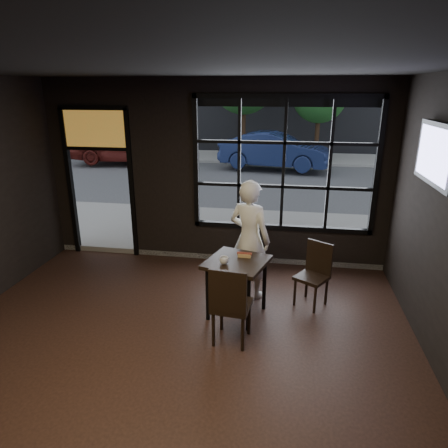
% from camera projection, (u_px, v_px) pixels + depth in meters
% --- Properties ---
extents(floor, '(6.00, 7.00, 0.02)m').
position_uv_depth(floor, '(152.00, 394.00, 4.15)').
color(floor, black).
rests_on(floor, ground).
extents(ceiling, '(6.00, 7.00, 0.02)m').
position_uv_depth(ceiling, '(129.00, 61.00, 3.12)').
color(ceiling, black).
rests_on(ceiling, ground).
extents(window_frame, '(3.06, 0.12, 2.28)m').
position_uv_depth(window_frame, '(284.00, 165.00, 6.66)').
color(window_frame, black).
rests_on(window_frame, ground).
extents(stained_transom, '(1.20, 0.06, 0.70)m').
position_uv_depth(stained_transom, '(95.00, 128.00, 6.98)').
color(stained_transom, orange).
rests_on(stained_transom, ground).
extents(street_asphalt, '(60.00, 41.00, 0.04)m').
position_uv_depth(street_asphalt, '(270.00, 137.00, 26.59)').
color(street_asphalt, '#545456').
rests_on(street_asphalt, ground).
extents(building_across, '(28.00, 12.00, 15.00)m').
position_uv_depth(building_across, '(274.00, 8.00, 23.24)').
color(building_across, '#5B5956').
rests_on(building_across, ground).
extents(cafe_table, '(0.95, 0.95, 0.83)m').
position_uv_depth(cafe_table, '(237.00, 288.00, 5.49)').
color(cafe_table, black).
rests_on(cafe_table, floor).
extents(chair_near, '(0.50, 0.50, 1.05)m').
position_uv_depth(chair_near, '(232.00, 303.00, 4.88)').
color(chair_near, black).
rests_on(chair_near, floor).
extents(chair_window, '(0.56, 0.56, 0.94)m').
position_uv_depth(chair_window, '(312.00, 276.00, 5.71)').
color(chair_window, black).
rests_on(chair_window, floor).
extents(man, '(0.77, 0.66, 1.80)m').
position_uv_depth(man, '(250.00, 239.00, 5.89)').
color(man, white).
rests_on(man, floor).
extents(hotdog, '(0.20, 0.09, 0.06)m').
position_uv_depth(hotdog, '(244.00, 255.00, 5.45)').
color(hotdog, tan).
rests_on(hotdog, cafe_table).
extents(cup, '(0.17, 0.17, 0.10)m').
position_uv_depth(cup, '(224.00, 261.00, 5.23)').
color(cup, silver).
rests_on(cup, cafe_table).
extents(tv, '(0.13, 1.19, 0.69)m').
position_uv_depth(tv, '(438.00, 154.00, 4.48)').
color(tv, black).
rests_on(tv, wall_right).
extents(navy_car, '(4.33, 2.10, 1.37)m').
position_uv_depth(navy_car, '(274.00, 150.00, 15.23)').
color(navy_car, navy).
rests_on(navy_car, street_asphalt).
extents(maroon_car, '(4.54, 2.13, 1.50)m').
position_uv_depth(maroon_car, '(125.00, 144.00, 16.42)').
color(maroon_car, '#5C1814').
rests_on(maroon_car, street_asphalt).
extents(tree_left, '(2.76, 2.76, 4.70)m').
position_uv_depth(tree_left, '(244.00, 81.00, 16.81)').
color(tree_left, '#332114').
rests_on(tree_left, street_asphalt).
extents(tree_right, '(2.28, 2.28, 3.89)m').
position_uv_depth(tree_right, '(320.00, 96.00, 16.70)').
color(tree_right, '#332114').
rests_on(tree_right, street_asphalt).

